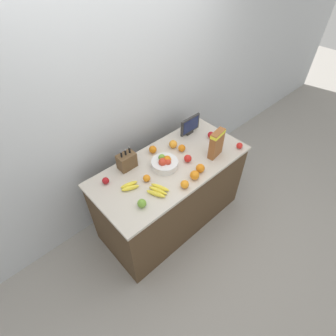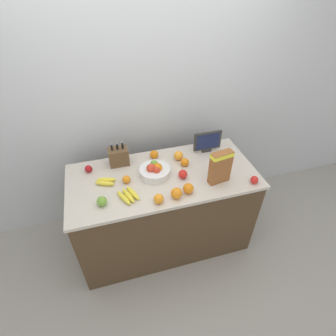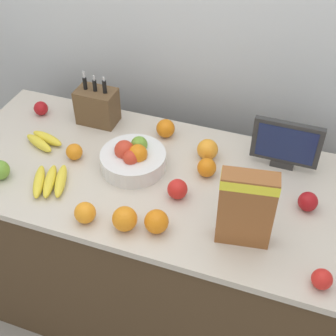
# 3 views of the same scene
# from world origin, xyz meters

# --- Properties ---
(ground_plane) EXTENTS (14.00, 14.00, 0.00)m
(ground_plane) POSITION_xyz_m (0.00, 0.00, 0.00)
(ground_plane) COLOR gray
(wall_back) EXTENTS (9.00, 0.06, 2.60)m
(wall_back) POSITION_xyz_m (0.00, 0.60, 1.30)
(wall_back) COLOR silver
(wall_back) RESTS_ON ground_plane
(counter) EXTENTS (1.63, 0.76, 0.89)m
(counter) POSITION_xyz_m (0.00, 0.00, 0.44)
(counter) COLOR #4C3823
(counter) RESTS_ON ground_plane
(knife_block) EXTENTS (0.17, 0.11, 0.25)m
(knife_block) POSITION_xyz_m (-0.34, 0.26, 0.97)
(knife_block) COLOR brown
(knife_block) RESTS_ON counter
(small_monitor) EXTENTS (0.27, 0.03, 0.21)m
(small_monitor) POSITION_xyz_m (0.50, 0.23, 1.00)
(small_monitor) COLOR #2D2D2D
(small_monitor) RESTS_ON counter
(cereal_box) EXTENTS (0.19, 0.10, 0.29)m
(cereal_box) POSITION_xyz_m (0.43, -0.20, 1.05)
(cereal_box) COLOR brown
(cereal_box) RESTS_ON counter
(fruit_bowl) EXTENTS (0.26, 0.26, 0.12)m
(fruit_bowl) POSITION_xyz_m (-0.07, 0.02, 0.93)
(fruit_bowl) COLOR silver
(fruit_bowl) RESTS_ON counter
(banana_bunch_left) EXTENTS (0.18, 0.13, 0.04)m
(banana_bunch_left) POSITION_xyz_m (-0.48, 0.03, 0.91)
(banana_bunch_left) COLOR yellow
(banana_bunch_left) RESTS_ON counter
(banana_bunch_right) EXTENTS (0.18, 0.21, 0.04)m
(banana_bunch_right) POSITION_xyz_m (-0.33, -0.18, 0.91)
(banana_bunch_right) COLOR yellow
(banana_bunch_right) RESTS_ON counter
(apple_front) EXTENTS (0.08, 0.08, 0.08)m
(apple_front) POSITION_xyz_m (-0.53, -0.21, 0.93)
(apple_front) COLOR #6B9E33
(apple_front) RESTS_ON counter
(apple_leftmost) EXTENTS (0.07, 0.07, 0.07)m
(apple_leftmost) POSITION_xyz_m (0.70, -0.30, 0.92)
(apple_leftmost) COLOR red
(apple_leftmost) RESTS_ON counter
(apple_by_knife_block) EXTENTS (0.06, 0.06, 0.06)m
(apple_by_knife_block) POSITION_xyz_m (-0.61, 0.22, 0.92)
(apple_by_knife_block) COLOR #A31419
(apple_by_knife_block) RESTS_ON counter
(apple_near_bananas) EXTENTS (0.08, 0.08, 0.08)m
(apple_near_bananas) POSITION_xyz_m (0.15, -0.08, 0.93)
(apple_near_bananas) COLOR red
(apple_near_bananas) RESTS_ON counter
(apple_middle) EXTENTS (0.07, 0.07, 0.07)m
(apple_middle) POSITION_xyz_m (0.62, 0.02, 0.92)
(apple_middle) COLOR #A31419
(apple_middle) RESTS_ON counter
(orange_front_center) EXTENTS (0.09, 0.09, 0.09)m
(orange_front_center) POSITION_xyz_m (0.20, 0.18, 0.93)
(orange_front_center) COLOR orange
(orange_front_center) RESTS_ON counter
(orange_front_right) EXTENTS (0.08, 0.08, 0.08)m
(orange_front_right) POSITION_xyz_m (0.22, 0.08, 0.92)
(orange_front_right) COLOR orange
(orange_front_right) RESTS_ON counter
(orange_mid_left) EXTENTS (0.09, 0.09, 0.09)m
(orange_mid_left) POSITION_xyz_m (0.03, -0.28, 0.93)
(orange_mid_left) COLOR orange
(orange_mid_left) RESTS_ON counter
(orange_back_center) EXTENTS (0.09, 0.09, 0.09)m
(orange_back_center) POSITION_xyz_m (0.14, -0.26, 0.93)
(orange_back_center) COLOR orange
(orange_back_center) RESTS_ON counter
(orange_by_cereal) EXTENTS (0.08, 0.08, 0.08)m
(orange_by_cereal) POSITION_xyz_m (-0.11, -0.30, 0.93)
(orange_by_cereal) COLOR orange
(orange_by_cereal) RESTS_ON counter
(orange_near_bowl) EXTENTS (0.08, 0.08, 0.08)m
(orange_near_bowl) POSITION_xyz_m (-0.01, 0.26, 0.93)
(orange_near_bowl) COLOR orange
(orange_near_bowl) RESTS_ON counter
(orange_mid_right) EXTENTS (0.07, 0.07, 0.07)m
(orange_mid_right) POSITION_xyz_m (-0.31, -0.01, 0.92)
(orange_mid_right) COLOR orange
(orange_mid_right) RESTS_ON counter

